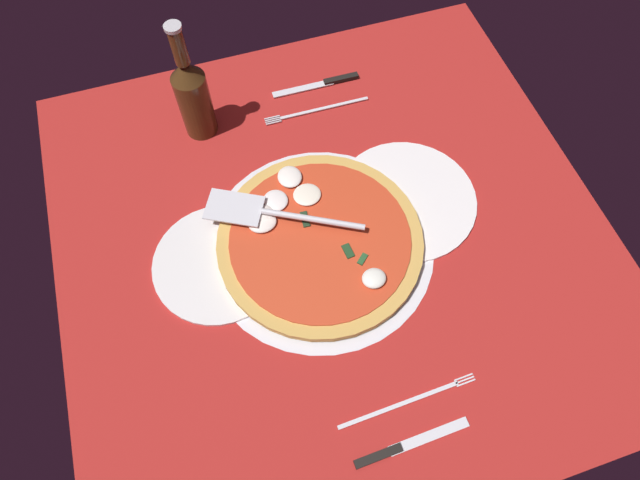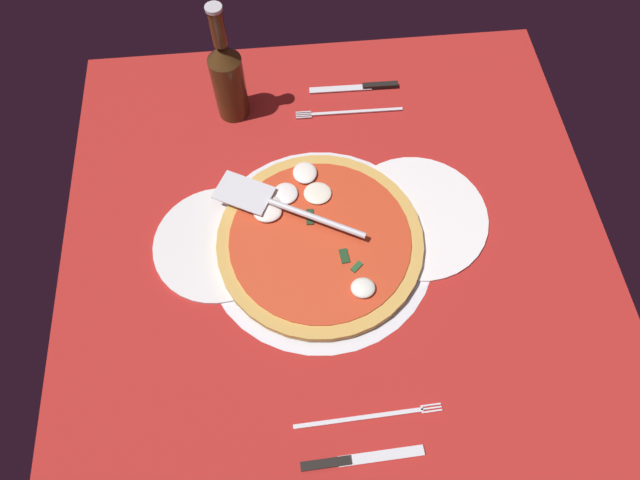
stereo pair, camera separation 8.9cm
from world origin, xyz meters
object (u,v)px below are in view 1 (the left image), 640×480
Objects in this scene: pizza at (318,239)px; place_setting_near at (404,426)px; place_setting_far at (320,97)px; beer_bottle at (193,95)px; dinner_plate_left at (219,263)px; pizza_server at (274,213)px; dinner_plate_right at (406,200)px.

pizza reaches higher than place_setting_near.
beer_bottle reaches higher than place_setting_far.
beer_bottle is at bearing 114.03° from pizza.
beer_bottle is (-23.45, -0.50, 8.86)cm from place_setting_far.
pizza_server reaches higher than dinner_plate_left.
beer_bottle is (-7.43, 24.32, 4.93)cm from pizza_server.
dinner_plate_left is 12.18cm from pizza_server.
pizza is at bearing 92.82° from place_setting_near.
pizza is 1.37× the size of pizza_server.
pizza is (16.68, -1.38, 1.36)cm from dinner_plate_left.
dinner_plate_right is (33.73, 1.96, 0.00)cm from dinner_plate_left.
pizza_server reaches higher than pizza.
dinner_plate_left is at bearing 48.19° from place_setting_far.
place_setting_near is (8.45, -37.05, -3.93)cm from pizza_server.
place_setting_far reaches higher than dinner_plate_left.
beer_bottle is (-15.88, 61.37, 8.86)cm from place_setting_near.
pizza_server is at bearing 174.56° from dinner_plate_right.
dinner_plate_right is 17.43cm from pizza.
pizza is at bearing -65.97° from beer_bottle.
dinner_plate_left is at bearing 175.25° from pizza.
dinner_plate_left is 16.79cm from pizza.
dinner_plate_right is at bearing -157.10° from pizza_server.
pizza_server reaches higher than place_setting_near.
pizza_server is at bearing 20.98° from dinner_plate_left.
place_setting_near and place_setting_far have the same top height.
pizza is 31.66cm from place_setting_near.
dinner_plate_right is 0.98× the size of pizza_server.
beer_bottle reaches higher than pizza_server.
place_setting_near is at bearing -112.54° from dinner_plate_right.
beer_bottle reaches higher than dinner_plate_right.
pizza is at bearing -168.90° from dinner_plate_right.
pizza reaches higher than place_setting_far.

